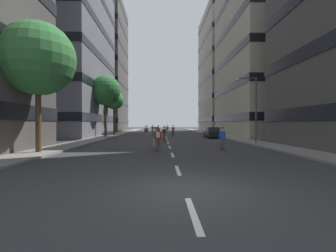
{
  "coord_description": "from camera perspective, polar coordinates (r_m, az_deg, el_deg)",
  "views": [
    {
      "loc": [
        -0.72,
        -7.32,
        2.04
      ],
      "look_at": [
        0.0,
        18.15,
        1.77
      ],
      "focal_mm": 25.41,
      "sensor_mm": 36.0,
      "label": 1
    }
  ],
  "objects": [
    {
      "name": "parked_car_near",
      "position": [
        34.12,
        10.58,
        -1.65
      ],
      "size": [
        1.82,
        4.4,
        1.52
      ],
      "color": "black",
      "rests_on": "ground_plane"
    },
    {
      "name": "skater_7",
      "position": [
        25.56,
        -0.9,
        -1.68
      ],
      "size": [
        0.55,
        0.92,
        1.78
      ],
      "color": "brown",
      "rests_on": "ground_plane"
    },
    {
      "name": "skater_6",
      "position": [
        18.85,
        12.89,
        -2.61
      ],
      "size": [
        0.55,
        0.91,
        1.78
      ],
      "color": "brown",
      "rests_on": "ground_plane"
    },
    {
      "name": "street_tree_far",
      "position": [
        42.87,
        -12.78,
        5.99
      ],
      "size": [
        3.28,
        3.28,
        7.63
      ],
      "color": "#4C3823",
      "rests_on": "sidewalk_left"
    },
    {
      "name": "building_left_far",
      "position": [
        64.81,
        -18.41,
        13.19
      ],
      "size": [
        17.47,
        16.25,
        32.2
      ],
      "color": "#4C4744",
      "rests_on": "ground_plane"
    },
    {
      "name": "street_tree_near",
      "position": [
        18.67,
        -28.73,
        13.93
      ],
      "size": [
        4.9,
        4.9,
        8.69
      ],
      "color": "#4C3823",
      "rests_on": "sidewalk_left"
    },
    {
      "name": "skater_0",
      "position": [
        50.45,
        -3.77,
        -0.55
      ],
      "size": [
        0.54,
        0.91,
        1.78
      ],
      "color": "brown",
      "rests_on": "ground_plane"
    },
    {
      "name": "skater_1",
      "position": [
        38.86,
        1.21,
        -0.9
      ],
      "size": [
        0.54,
        0.91,
        1.78
      ],
      "color": "brown",
      "rests_on": "ground_plane"
    },
    {
      "name": "street_tree_mid",
      "position": [
        36.69,
        -14.76,
        8.22
      ],
      "size": [
        4.42,
        4.42,
        9.01
      ],
      "color": "#4C3823",
      "rests_on": "sidewalk_left"
    },
    {
      "name": "building_right_far",
      "position": [
        65.04,
        16.4,
        12.37
      ],
      "size": [
        17.47,
        19.56,
        30.46
      ],
      "color": "#B2A893",
      "rests_on": "ground_plane"
    },
    {
      "name": "skater_2",
      "position": [
        31.24,
        -5.22,
        -1.27
      ],
      "size": [
        0.53,
        0.9,
        1.78
      ],
      "color": "brown",
      "rests_on": "ground_plane"
    },
    {
      "name": "skater_4",
      "position": [
        44.52,
        -0.17,
        -0.71
      ],
      "size": [
        0.54,
        0.91,
        1.78
      ],
      "color": "brown",
      "rests_on": "ground_plane"
    },
    {
      "name": "lane_markings",
      "position": [
        40.38,
        -0.6,
        -2.28
      ],
      "size": [
        0.16,
        72.2,
        0.01
      ],
      "color": "silver",
      "rests_on": "ground_plane"
    },
    {
      "name": "sidewalk_right",
      "position": [
        43.83,
        11.17,
        -1.97
      ],
      "size": [
        2.58,
        86.48,
        0.14
      ],
      "primitive_type": "cube",
      "color": "gray",
      "rests_on": "ground_plane"
    },
    {
      "name": "ground_plane",
      "position": [
        38.83,
        -0.55,
        -2.4
      ],
      "size": [
        188.68,
        188.68,
        0.0
      ],
      "primitive_type": "plane",
      "color": "#333335"
    },
    {
      "name": "building_right_mid",
      "position": [
        45.42,
        25.26,
        16.85
      ],
      "size": [
        17.47,
        19.53,
        29.38
      ],
      "color": "#B2A893",
      "rests_on": "ground_plane"
    },
    {
      "name": "streetlamp_right",
      "position": [
        25.17,
        19.6,
        5.36
      ],
      "size": [
        2.13,
        0.3,
        6.5
      ],
      "color": "#3F3F44",
      "rests_on": "sidewalk_right"
    },
    {
      "name": "skater_5",
      "position": [
        31.15,
        -2.4,
        -1.27
      ],
      "size": [
        0.55,
        0.92,
        1.78
      ],
      "color": "brown",
      "rests_on": "ground_plane"
    },
    {
      "name": "building_left_mid",
      "position": [
        45.46,
        -26.8,
        19.61
      ],
      "size": [
        17.47,
        20.24,
        33.59
      ],
      "color": "slate",
      "rests_on": "ground_plane"
    },
    {
      "name": "skater_3",
      "position": [
        19.4,
        -3.07,
        -2.41
      ],
      "size": [
        0.56,
        0.92,
        1.78
      ],
      "color": "brown",
      "rests_on": "ground_plane"
    },
    {
      "name": "skater_8",
      "position": [
        17.71,
        -2.45,
        -2.7
      ],
      "size": [
        0.55,
        0.92,
        1.78
      ],
      "color": "brown",
      "rests_on": "ground_plane"
    },
    {
      "name": "sidewalk_left",
      "position": [
        43.54,
        -12.56,
        -2.0
      ],
      "size": [
        2.58,
        86.48,
        0.14
      ],
      "primitive_type": "cube",
      "color": "gray",
      "rests_on": "ground_plane"
    }
  ]
}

